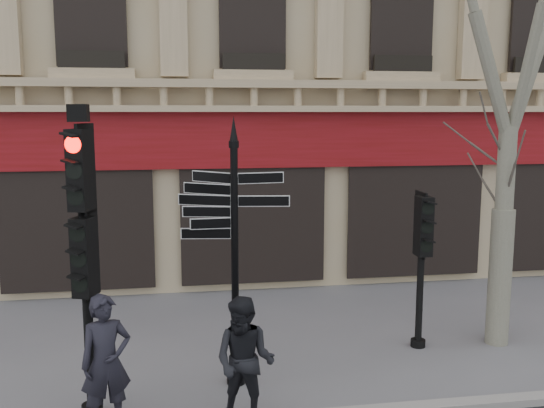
{
  "coord_description": "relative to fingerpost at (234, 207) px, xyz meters",
  "views": [
    {
      "loc": [
        -1.8,
        -9.01,
        4.22
      ],
      "look_at": [
        -0.25,
        0.6,
        2.74
      ],
      "focal_mm": 40.0,
      "sensor_mm": 36.0,
      "label": 1
    }
  ],
  "objects": [
    {
      "name": "ground",
      "position": [
        0.92,
        0.04,
        -2.8
      ],
      "size": [
        80.0,
        80.0,
        0.0
      ],
      "primitive_type": "plane",
      "color": "#5D5D62",
      "rests_on": "ground"
    },
    {
      "name": "fingerpost",
      "position": [
        0.0,
        0.0,
        0.0
      ],
      "size": [
        2.2,
        2.2,
        4.17
      ],
      "rotation": [
        0.0,
        0.0,
        -0.31
      ],
      "color": "black",
      "rests_on": "ground"
    },
    {
      "name": "traffic_signal_main",
      "position": [
        -2.1,
        -0.69,
        -0.07
      ],
      "size": [
        0.56,
        0.47,
        4.33
      ],
      "rotation": [
        0.0,
        0.0,
        -0.32
      ],
      "color": "black",
      "rests_on": "ground"
    },
    {
      "name": "traffic_signal_secondary",
      "position": [
        3.42,
        0.97,
        -0.87
      ],
      "size": [
        0.47,
        0.34,
        2.77
      ],
      "rotation": [
        0.0,
        0.0,
        -0.01
      ],
      "color": "black",
      "rests_on": "ground"
    },
    {
      "name": "pedestrian_a",
      "position": [
        -1.84,
        -1.08,
        -1.88
      ],
      "size": [
        0.78,
        0.63,
        1.85
      ],
      "primitive_type": "imported",
      "rotation": [
        0.0,
        0.0,
        0.32
      ],
      "color": "black",
      "rests_on": "ground"
    },
    {
      "name": "pedestrian_b",
      "position": [
        -0.0,
        -1.26,
        -1.91
      ],
      "size": [
        1.07,
        0.98,
        1.78
      ],
      "primitive_type": "imported",
      "rotation": [
        0.0,
        0.0,
        -0.44
      ],
      "color": "black",
      "rests_on": "ground"
    }
  ]
}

